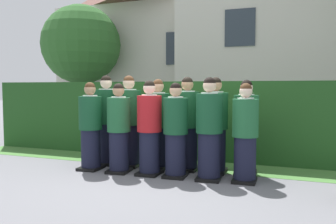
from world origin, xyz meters
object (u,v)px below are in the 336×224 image
student_front_row_0 (91,128)px  student_in_red_blazer (149,130)px  student_front_row_4 (209,131)px  student_front_row_3 (176,132)px  student_front_row_1 (119,130)px  student_front_row_5 (245,135)px  student_rear_row_3 (187,126)px  student_rear_row_4 (215,127)px  student_rear_row_0 (107,122)px  student_rear_row_1 (129,123)px  student_rear_row_2 (158,126)px  student_rear_row_5 (246,130)px

student_front_row_0 → student_in_red_blazer: 1.14m
student_front_row_4 → student_in_red_blazer: bearing=-178.2°
student_front_row_0 → student_front_row_4: student_front_row_4 is taller
student_in_red_blazer → student_front_row_3: 0.47m
student_front_row_1 → student_front_row_5: bearing=3.7°
student_front_row_0 → student_rear_row_3: student_rear_row_3 is taller
student_rear_row_4 → student_rear_row_0: bearing=-178.3°
student_front_row_0 → student_front_row_3: student_front_row_0 is taller
student_rear_row_0 → student_front_row_4: bearing=-11.6°
student_rear_row_0 → student_rear_row_1: 0.49m
student_rear_row_4 → student_rear_row_2: bearing=-178.3°
student_rear_row_4 → student_front_row_3: bearing=-135.5°
student_front_row_5 → student_rear_row_1: (-2.20, 0.36, 0.08)m
student_rear_row_4 → student_rear_row_5: bearing=6.0°
student_rear_row_3 → student_rear_row_4: bearing=-1.7°
student_rear_row_4 → student_in_red_blazer: bearing=-151.9°
student_front_row_4 → student_rear_row_0: student_rear_row_0 is taller
student_rear_row_2 → student_rear_row_5: size_ratio=1.02×
student_front_row_5 → student_rear_row_3: 1.18m
student_front_row_4 → student_rear_row_0: size_ratio=0.96×
student_front_row_4 → student_rear_row_3: 0.74m
student_front_row_3 → student_front_row_1: bearing=-177.2°
student_rear_row_1 → student_front_row_3: bearing=-22.5°
student_rear_row_0 → student_rear_row_1: size_ratio=1.00×
student_front_row_4 → student_rear_row_0: 2.17m
student_rear_row_2 → student_in_red_blazer: bearing=-84.2°
student_front_row_3 → student_rear_row_5: (1.05, 0.58, 0.02)m
student_front_row_1 → student_front_row_4: size_ratio=0.94×
student_rear_row_0 → student_rear_row_3: student_rear_row_0 is taller
student_rear_row_2 → student_rear_row_0: bearing=-178.2°
student_front_row_0 → student_rear_row_3: bearing=19.6°
student_front_row_0 → student_rear_row_5: size_ratio=0.98×
student_front_row_0 → student_front_row_3: bearing=1.3°
student_front_row_1 → student_front_row_3: size_ratio=0.99×
student_front_row_3 → student_front_row_4: (0.56, 0.03, 0.04)m
student_in_red_blazer → student_rear_row_2: (-0.05, 0.50, 0.02)m
student_front_row_1 → student_rear_row_4: (1.56, 0.58, 0.05)m
student_rear_row_1 → student_rear_row_5: bearing=3.6°
student_in_red_blazer → student_rear_row_4: bearing=28.1°
student_rear_row_0 → student_rear_row_4: size_ratio=1.03×
student_front_row_5 → student_front_row_3: bearing=-175.5°
student_in_red_blazer → student_rear_row_3: size_ratio=0.96×
student_rear_row_5 → student_rear_row_1: bearing=-176.4°
student_rear_row_1 → student_front_row_1: bearing=-83.6°
student_in_red_blazer → student_rear_row_0: 1.20m
student_in_red_blazer → student_rear_row_1: size_ratio=0.94×
student_front_row_4 → student_rear_row_3: bearing=135.8°
student_rear_row_2 → student_front_row_4: bearing=-23.7°
student_front_row_1 → student_rear_row_5: bearing=16.9°
student_rear_row_1 → student_rear_row_0: bearing=178.1°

